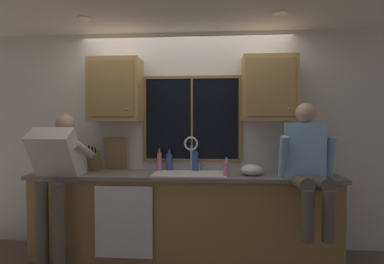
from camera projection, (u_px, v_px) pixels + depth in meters
name	position (u px, v px, depth m)	size (l,w,h in m)	color
back_wall	(186.00, 140.00, 3.88)	(5.69, 0.12, 2.55)	silver
ceiling_downlight_left	(84.00, 18.00, 3.26)	(0.14, 0.14, 0.01)	#FFEAB2
ceiling_downlight_right	(281.00, 13.00, 3.11)	(0.14, 0.14, 0.01)	#FFEAB2
window_glass	(192.00, 119.00, 3.80)	(1.10, 0.02, 0.95)	black
window_frame_top	(192.00, 77.00, 3.77)	(1.17, 0.02, 0.04)	olive
window_frame_bottom	(192.00, 160.00, 3.80)	(1.17, 0.02, 0.04)	olive
window_frame_left	(145.00, 119.00, 3.83)	(0.04, 0.02, 0.95)	olive
window_frame_right	(240.00, 119.00, 3.74)	(0.04, 0.02, 0.95)	olive
window_mullion_center	(192.00, 119.00, 3.78)	(0.02, 0.02, 0.95)	olive
lower_cabinet_run	(183.00, 216.00, 3.55)	(3.29, 0.58, 0.88)	#A07744
countertop	(183.00, 175.00, 3.52)	(3.35, 0.62, 0.04)	slate
dishwasher_front	(124.00, 222.00, 3.28)	(0.60, 0.02, 0.74)	white
upper_cabinet_left	(116.00, 90.00, 3.69)	(0.59, 0.36, 0.72)	#B2844C
upper_cabinet_right	(269.00, 89.00, 3.56)	(0.59, 0.36, 0.72)	#B2844C
sink	(190.00, 182.00, 3.53)	(0.80, 0.46, 0.21)	white
faucet	(192.00, 149.00, 3.69)	(0.18, 0.09, 0.40)	silver
person_standing	(56.00, 172.00, 3.31)	(0.53, 0.68, 1.57)	#595147
person_sitting_on_counter	(308.00, 161.00, 3.16)	(0.54, 0.64, 1.26)	#595147
knife_block	(94.00, 161.00, 3.72)	(0.12, 0.18, 0.32)	olive
cutting_board	(115.00, 154.00, 3.80)	(0.25, 0.02, 0.39)	#997047
mixing_bowl	(251.00, 170.00, 3.41)	(0.25, 0.25, 0.12)	silver
soap_dispenser	(226.00, 169.00, 3.35)	(0.06, 0.07, 0.20)	pink
bottle_green_glass	(169.00, 161.00, 3.76)	(0.08, 0.08, 0.25)	#334C8C
bottle_tall_clear	(195.00, 160.00, 3.71)	(0.07, 0.07, 0.29)	#334C8C
bottle_amber_small	(159.00, 161.00, 3.73)	(0.05, 0.05, 0.27)	pink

